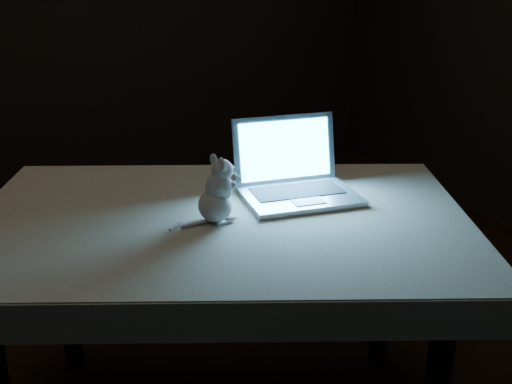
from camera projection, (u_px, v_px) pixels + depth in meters
name	position (u px, v px, depth m)	size (l,w,h in m)	color
floor	(183.00, 369.00, 2.58)	(5.00, 5.00, 0.00)	black
table	(223.00, 325.00, 2.17)	(1.46, 0.94, 0.78)	black
tablecloth	(225.00, 233.00, 2.05)	(1.57, 1.05, 0.11)	beige
laptop	(301.00, 164.00, 2.12)	(0.37, 0.33, 0.25)	#B5B6BB
plush_mouse	(215.00, 190.00, 1.96)	(0.15, 0.15, 0.21)	silver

